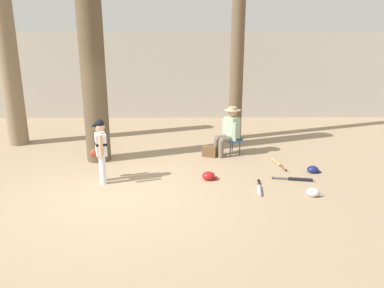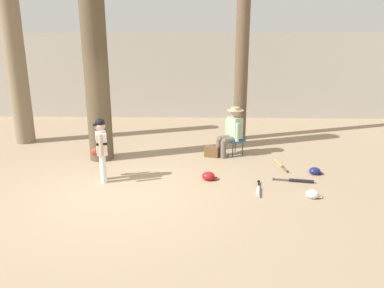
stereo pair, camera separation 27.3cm
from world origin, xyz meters
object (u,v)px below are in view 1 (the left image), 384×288
Objects in this scene: tree_near_player at (91,41)px; folding_stool at (232,140)px; seated_spectator at (229,130)px; bat_aluminum_silver at (259,189)px; bat_black_composite at (297,179)px; handbag_beside_stool at (209,151)px; tree_far_left at (8,58)px; batting_helmet_navy at (313,169)px; young_ballplayer at (100,147)px; tree_behind_spectator at (237,50)px; bat_wood_tan at (277,163)px; batting_helmet_red at (209,176)px; batting_helmet_white at (313,192)px.

folding_stool is (3.22, 0.43, -2.39)m from tree_near_player.
tree_near_player is 5.26× the size of seated_spectator.
seated_spectator is 2.41m from bat_aluminum_silver.
folding_stool is 0.68× the size of bat_black_composite.
bat_aluminum_silver is (0.84, -2.15, -0.10)m from handbag_beside_stool.
tree_far_left is at bearing 167.13° from handbag_beside_stool.
young_ballplayer is at bearing -173.50° from batting_helmet_navy.
tree_far_left is (-2.54, 1.41, -0.45)m from tree_near_player.
tree_far_left reaches higher than batting_helmet_navy.
bat_black_composite is (0.89, -3.37, -2.48)m from tree_behind_spectator.
bat_wood_tan is at bearing -35.26° from seated_spectator.
bat_aluminum_silver is 2.36× the size of batting_helmet_red.
batting_helmet_white is (1.79, -2.38, -0.06)m from handbag_beside_stool.
tree_near_player reaches higher than young_ballplayer.
tree_near_player is 5.34m from bat_black_composite.
young_ballplayer is 1.61× the size of bat_wood_tan.
tree_near_player reaches higher than folding_stool.
young_ballplayer is at bearing -164.45° from bat_wood_tan.
young_ballplayer is at bearing -143.64° from handbag_beside_stool.
tree_behind_spectator is 7.45× the size of bat_aluminum_silver.
bat_black_composite is (3.97, 0.04, -0.71)m from young_ballplayer.
bat_wood_tan is 1.90m from batting_helmet_red.
seated_spectator is at bearing 117.36° from batting_helmet_white.
handbag_beside_stool is at bearing 152.12° from batting_helmet_navy.
seated_spectator is (3.14, 0.37, -2.12)m from tree_near_player.
batting_helmet_white is at bearing -13.74° from bat_aluminum_silver.
batting_helmet_white is at bearing -62.64° from seated_spectator.
bat_wood_tan is at bearing 97.77° from batting_helmet_white.
tree_far_left is 7.34m from bat_wood_tan.
tree_near_player is at bearing -173.22° from seated_spectator.
bat_aluminum_silver is at bearing -8.97° from young_ballplayer.
tree_behind_spectator reaches higher than batting_helmet_white.
young_ballplayer is 4.16m from batting_helmet_white.
batting_helmet_red is at bearing 147.34° from bat_aluminum_silver.
tree_behind_spectator is 2.48m from seated_spectator.
tree_far_left is at bearing 157.90° from bat_black_composite.
batting_helmet_white is (6.99, -3.57, -2.24)m from tree_far_left.
batting_helmet_navy is at bearing -27.88° from handbag_beside_stool.
tree_near_player is at bearing -150.52° from tree_behind_spectator.
tree_far_left is 6.59× the size of bat_black_composite.
handbag_beside_stool is at bearing 36.36° from young_ballplayer.
batting_helmet_navy is (4.85, -0.93, -2.69)m from tree_near_player.
handbag_beside_stool is 2.47m from batting_helmet_navy.
batting_helmet_red is (-0.10, -1.55, -0.05)m from handbag_beside_stool.
seated_spectator reaches higher than bat_aluminum_silver.
batting_helmet_navy is (1.35, 0.99, 0.04)m from bat_aluminum_silver.
batting_helmet_navy is at bearing -39.90° from folding_stool.
tree_near_player is 7.80× the size of bat_black_composite.
tree_far_left is 8.16m from batting_helmet_white.
bat_black_composite is at bearing -57.67° from folding_stool.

